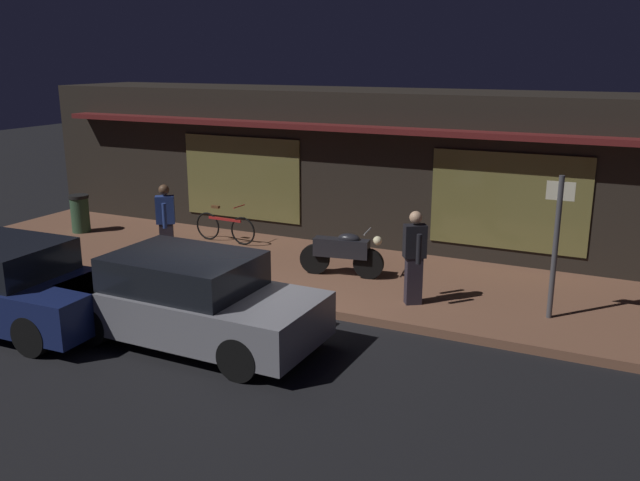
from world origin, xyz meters
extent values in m
plane|color=black|center=(0.00, 0.00, 0.00)|extent=(60.00, 60.00, 0.00)
cube|color=brown|center=(0.00, 3.00, 0.07)|extent=(18.00, 4.00, 0.15)
cube|color=black|center=(0.00, 6.40, 1.80)|extent=(18.00, 2.80, 3.60)
cube|color=brown|center=(-3.20, 4.98, 1.50)|extent=(3.20, 0.04, 2.00)
cube|color=brown|center=(3.20, 4.98, 1.50)|extent=(3.20, 0.04, 2.00)
cube|color=#591919|center=(0.00, 4.75, 2.85)|extent=(16.20, 0.50, 0.12)
cylinder|color=black|center=(-0.10, 2.74, 0.45)|extent=(0.61, 0.21, 0.60)
cylinder|color=black|center=(0.98, 2.91, 0.45)|extent=(0.61, 0.21, 0.60)
cube|color=black|center=(0.44, 2.82, 0.73)|extent=(1.13, 0.44, 0.36)
ellipsoid|color=black|center=(0.59, 2.85, 0.93)|extent=(0.47, 0.30, 0.20)
sphere|color=#F9EDB7|center=(1.15, 2.93, 0.93)|extent=(0.18, 0.18, 0.18)
cylinder|color=gray|center=(0.95, 2.90, 1.10)|extent=(0.11, 0.55, 0.03)
torus|color=black|center=(-3.54, 3.97, 0.48)|extent=(0.66, 0.07, 0.66)
torus|color=black|center=(-2.54, 3.93, 0.48)|extent=(0.66, 0.07, 0.66)
cube|color=#A51E1E|center=(-3.04, 3.95, 0.70)|extent=(0.90, 0.08, 0.06)
cube|color=brown|center=(-3.29, 3.96, 0.97)|extent=(0.20, 0.09, 0.06)
cylinder|color=#A51E1E|center=(-2.62, 3.94, 1.05)|extent=(0.04, 0.42, 0.02)
cube|color=#28232D|center=(-3.24, 2.07, 0.57)|extent=(0.34, 0.32, 0.85)
cube|color=navy|center=(-3.24, 2.07, 1.29)|extent=(0.44, 0.40, 0.58)
sphere|color=brown|center=(-3.24, 2.07, 1.71)|extent=(0.22, 0.22, 0.22)
cylinder|color=navy|center=(-3.39, 2.28, 1.22)|extent=(0.13, 0.13, 0.52)
cylinder|color=navy|center=(-3.09, 1.85, 1.22)|extent=(0.13, 0.13, 0.52)
cube|color=#28232D|center=(2.21, 1.95, 0.57)|extent=(0.34, 0.32, 0.85)
cube|color=black|center=(2.21, 1.95, 1.29)|extent=(0.44, 0.39, 0.58)
sphere|color=tan|center=(2.21, 1.95, 1.71)|extent=(0.22, 0.22, 0.22)
cylinder|color=black|center=(2.35, 1.73, 1.22)|extent=(0.12, 0.12, 0.52)
cylinder|color=black|center=(2.07, 2.17, 1.22)|extent=(0.12, 0.12, 0.52)
cylinder|color=#47474C|center=(4.48, 2.30, 1.35)|extent=(0.09, 0.09, 2.40)
cube|color=beige|center=(4.48, 2.30, 2.30)|extent=(0.44, 0.03, 0.30)
cylinder|color=#2D4C33|center=(-6.81, 3.21, 0.57)|extent=(0.44, 0.44, 0.85)
cylinder|color=black|center=(-6.81, 3.21, 1.04)|extent=(0.48, 0.48, 0.08)
cylinder|color=black|center=(-2.41, -0.73, 0.32)|extent=(0.65, 0.24, 0.64)
cylinder|color=black|center=(-2.36, -2.29, 0.32)|extent=(0.65, 0.24, 0.64)
cube|color=#141E4C|center=(-3.74, -1.56, 0.55)|extent=(4.15, 1.89, 0.68)
cylinder|color=black|center=(0.89, -0.06, 0.32)|extent=(0.64, 0.23, 0.64)
cylinder|color=black|center=(0.87, -1.62, 0.32)|extent=(0.64, 0.23, 0.64)
cylinder|color=black|center=(-1.81, -0.03, 0.32)|extent=(0.64, 0.23, 0.64)
cylinder|color=black|center=(-1.83, -1.59, 0.32)|extent=(0.64, 0.23, 0.64)
cube|color=slate|center=(-0.47, -0.82, 0.55)|extent=(4.12, 1.81, 0.68)
cube|color=black|center=(-0.62, -0.82, 1.10)|extent=(2.22, 1.62, 0.64)
camera|label=1|loc=(5.64, -8.91, 4.37)|focal=38.10mm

